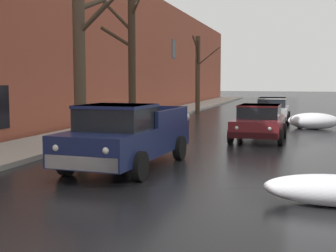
# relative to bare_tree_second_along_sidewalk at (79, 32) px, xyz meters

# --- Properties ---
(left_sidewalk_slab) EXTENTS (2.80, 80.00, 0.15)m
(left_sidewalk_slab) POSITION_rel_bare_tree_second_along_sidewalk_xyz_m (-1.67, 8.34, -3.93)
(left_sidewalk_slab) COLOR #A8A399
(left_sidewalk_slab) RESTS_ON ground
(brick_townhouse_facade) EXTENTS (0.63, 80.00, 8.67)m
(brick_townhouse_facade) POSITION_rel_bare_tree_second_along_sidewalk_xyz_m (-3.57, 8.33, 0.33)
(brick_townhouse_facade) COLOR #9E4C38
(brick_townhouse_facade) RESTS_ON ground
(snow_bank_mid_block_left) EXTENTS (2.02, 1.40, 0.80)m
(snow_bank_mid_block_left) POSITION_rel_bare_tree_second_along_sidewalk_xyz_m (0.43, 10.05, -3.61)
(snow_bank_mid_block_left) COLOR white
(snow_bank_mid_block_left) RESTS_ON ground
(snow_bank_near_corner_right) EXTENTS (2.47, 1.33, 0.80)m
(snow_bank_near_corner_right) POSITION_rel_bare_tree_second_along_sidewalk_xyz_m (7.90, 9.30, -3.61)
(snow_bank_near_corner_right) COLOR white
(snow_bank_near_corner_right) RESTS_ON ground
(snow_bank_along_right_kerb) EXTENTS (2.16, 1.03, 0.83)m
(snow_bank_along_right_kerb) POSITION_rel_bare_tree_second_along_sidewalk_xyz_m (-0.22, 4.16, -3.61)
(snow_bank_along_right_kerb) COLOR white
(snow_bank_along_right_kerb) RESTS_ON ground
(bare_tree_second_along_sidewalk) EXTENTS (3.25, 2.80, 7.93)m
(bare_tree_second_along_sidewalk) POSITION_rel_bare_tree_second_along_sidewalk_xyz_m (0.00, 0.00, 0.00)
(bare_tree_second_along_sidewalk) COLOR #4C3D2D
(bare_tree_second_along_sidewalk) RESTS_ON ground
(bare_tree_mid_block) EXTENTS (2.39, 2.80, 7.25)m
(bare_tree_mid_block) POSITION_rel_bare_tree_second_along_sidewalk_xyz_m (-0.02, 5.08, -0.39)
(bare_tree_mid_block) COLOR #382B1E
(bare_tree_mid_block) RESTS_ON ground
(bare_tree_far_down_block) EXTENTS (1.92, 2.15, 5.58)m
(bare_tree_far_down_block) POSITION_rel_bare_tree_second_along_sidewalk_xyz_m (0.03, 18.68, -1.04)
(bare_tree_far_down_block) COLOR #423323
(bare_tree_far_down_block) RESTS_ON ground
(pickup_truck_darkblue_approaching_near_lane) EXTENTS (2.40, 5.33, 1.76)m
(pickup_truck_darkblue_approaching_near_lane) POSITION_rel_bare_tree_second_along_sidewalk_xyz_m (2.72, -2.69, -3.12)
(pickup_truck_darkblue_approaching_near_lane) COLOR navy
(pickup_truck_darkblue_approaching_near_lane) RESTS_ON ground
(sedan_maroon_parked_kerbside_close) EXTENTS (2.08, 4.06, 1.42)m
(sedan_maroon_parked_kerbside_close) POSITION_rel_bare_tree_second_along_sidewalk_xyz_m (5.70, 4.17, -3.25)
(sedan_maroon_parked_kerbside_close) COLOR maroon
(sedan_maroon_parked_kerbside_close) RESTS_ON ground
(sedan_silver_parked_kerbside_mid) EXTENTS (1.94, 3.95, 1.42)m
(sedan_silver_parked_kerbside_mid) POSITION_rel_bare_tree_second_along_sidewalk_xyz_m (5.76, 12.00, -3.25)
(sedan_silver_parked_kerbside_mid) COLOR #B7B7BC
(sedan_silver_parked_kerbside_mid) RESTS_ON ground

